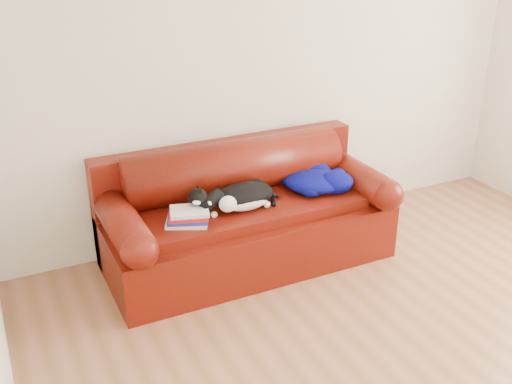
% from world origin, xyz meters
% --- Properties ---
extents(ground, '(4.50, 4.50, 0.00)m').
position_xyz_m(ground, '(0.00, 0.00, 0.00)').
color(ground, brown).
rests_on(ground, ground).
extents(room_shell, '(4.52, 4.02, 2.61)m').
position_xyz_m(room_shell, '(0.12, 0.02, 1.67)').
color(room_shell, beige).
rests_on(room_shell, ground).
extents(sofa_base, '(2.10, 0.90, 0.50)m').
position_xyz_m(sofa_base, '(-0.49, 1.49, 0.24)').
color(sofa_base, '#3F0207').
rests_on(sofa_base, ground).
extents(sofa_back, '(2.10, 1.01, 0.88)m').
position_xyz_m(sofa_back, '(-0.49, 1.74, 0.54)').
color(sofa_back, '#3F0207').
rests_on(sofa_back, ground).
extents(book_stack, '(0.34, 0.31, 0.10)m').
position_xyz_m(book_stack, '(-1.00, 1.36, 0.55)').
color(book_stack, beige).
rests_on(book_stack, sofa_base).
extents(cat, '(0.66, 0.37, 0.23)m').
position_xyz_m(cat, '(-0.57, 1.39, 0.59)').
color(cat, black).
rests_on(cat, sofa_base).
extents(blanket, '(0.57, 0.57, 0.17)m').
position_xyz_m(blanket, '(0.07, 1.47, 0.57)').
color(blanket, '#02094B').
rests_on(blanket, sofa_base).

